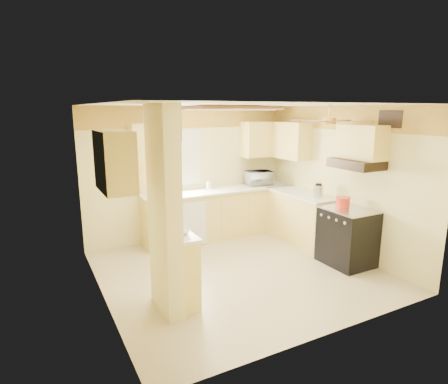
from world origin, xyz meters
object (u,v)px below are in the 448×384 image
dutch_oven (343,202)px  kettle (318,191)px  stove (347,236)px  bowl (181,231)px  microwave (259,178)px

dutch_oven → kettle: bearing=88.3°
stove → bowl: 2.85m
microwave → kettle: size_ratio=2.05×
microwave → dutch_oven: 2.04m
microwave → kettle: bearing=109.1°
microwave → bowl: bearing=47.0°
stove → bowl: (-2.81, 0.04, 0.51)m
stove → microwave: (-0.27, 2.17, 0.62)m
kettle → microwave: bearing=102.2°
dutch_oven → kettle: (0.02, 0.60, 0.06)m
bowl → kettle: 2.93m
stove → bowl: bearing=179.2°
stove → bowl: size_ratio=3.86×
bowl → kettle: bearing=14.2°
dutch_oven → microwave: bearing=98.1°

